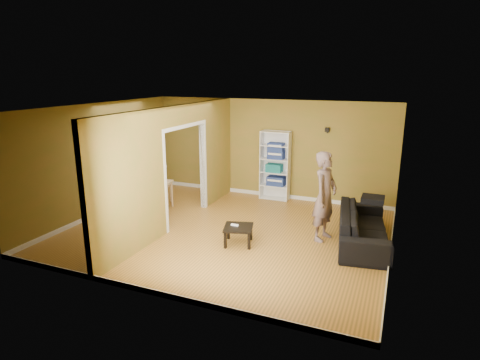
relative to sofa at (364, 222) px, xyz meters
name	(u,v)px	position (x,y,z in m)	size (l,w,h in m)	color
room_shell	(227,172)	(-2.70, -0.49, 0.86)	(6.50, 6.50, 6.50)	#B87B31
partition	(176,167)	(-3.90, -0.49, 0.86)	(0.22, 5.50, 2.60)	olive
wall_speaker	(327,130)	(-1.20, 2.20, 1.46)	(0.10, 0.10, 0.10)	black
sofa	(364,222)	(0.00, 0.00, 0.00)	(0.99, 2.32, 0.88)	black
person	(325,189)	(-0.76, -0.11, 0.61)	(0.60, 0.77, 2.11)	slate
bookshelf	(276,165)	(-2.47, 2.11, 0.47)	(0.76, 0.33, 1.82)	white
paper_box_navy_a	(276,181)	(-2.43, 2.07, 0.06)	(0.46, 0.30, 0.24)	navy
paper_box_teal	(274,168)	(-2.50, 2.07, 0.40)	(0.41, 0.27, 0.21)	teal
paper_box_navy_b	(276,155)	(-2.46, 2.07, 0.76)	(0.41, 0.27, 0.21)	navy
paper_box_navy_c	(276,147)	(-2.46, 2.07, 0.96)	(0.40, 0.26, 0.21)	navy
coffee_table	(238,229)	(-2.24, -1.00, -0.13)	(0.55, 0.55, 0.36)	black
game_controller	(235,225)	(-2.32, -0.98, -0.06)	(0.15, 0.04, 0.03)	white
dining_table	(147,185)	(-5.12, 0.10, 0.17)	(1.10, 0.73, 0.68)	tan
chair_left	(123,187)	(-5.83, 0.08, 0.05)	(0.45, 0.45, 0.99)	#D2B580
chair_near	(134,197)	(-5.03, -0.55, 0.07)	(0.46, 0.46, 1.01)	tan
chair_far	(162,183)	(-5.03, 0.63, 0.08)	(0.48, 0.48, 1.05)	tan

